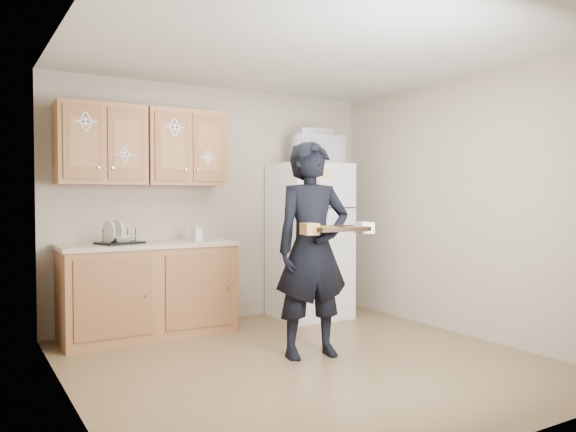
{
  "coord_description": "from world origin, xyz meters",
  "views": [
    {
      "loc": [
        -2.43,
        -3.78,
        1.34
      ],
      "look_at": [
        0.09,
        0.45,
        1.17
      ],
      "focal_mm": 35.0,
      "sensor_mm": 36.0,
      "label": 1
    }
  ],
  "objects_px": {
    "person": "(312,249)",
    "refrigerator": "(310,241)",
    "microwave": "(316,150)",
    "baking_tray": "(338,230)",
    "dish_rack": "(120,236)"
  },
  "relations": [
    {
      "from": "person",
      "to": "refrigerator",
      "type": "bearing_deg",
      "value": 66.19
    },
    {
      "from": "person",
      "to": "microwave",
      "type": "relative_size",
      "value": 3.27
    },
    {
      "from": "person",
      "to": "baking_tray",
      "type": "bearing_deg",
      "value": -73.48
    },
    {
      "from": "dish_rack",
      "to": "microwave",
      "type": "bearing_deg",
      "value": -2.38
    },
    {
      "from": "refrigerator",
      "to": "baking_tray",
      "type": "relative_size",
      "value": 3.99
    },
    {
      "from": "refrigerator",
      "to": "person",
      "type": "xyz_separation_m",
      "value": [
        -0.82,
        -1.31,
        0.05
      ]
    },
    {
      "from": "refrigerator",
      "to": "dish_rack",
      "type": "bearing_deg",
      "value": 178.94
    },
    {
      "from": "baking_tray",
      "to": "microwave",
      "type": "bearing_deg",
      "value": 70.28
    },
    {
      "from": "refrigerator",
      "to": "baking_tray",
      "type": "bearing_deg",
      "value": -115.84
    },
    {
      "from": "refrigerator",
      "to": "baking_tray",
      "type": "xyz_separation_m",
      "value": [
        -0.78,
        -1.61,
        0.23
      ]
    },
    {
      "from": "refrigerator",
      "to": "person",
      "type": "height_order",
      "value": "person"
    },
    {
      "from": "refrigerator",
      "to": "dish_rack",
      "type": "relative_size",
      "value": 4.49
    },
    {
      "from": "baking_tray",
      "to": "dish_rack",
      "type": "distance_m",
      "value": 2.1
    },
    {
      "from": "microwave",
      "to": "baking_tray",
      "type": "bearing_deg",
      "value": -112.23
    },
    {
      "from": "refrigerator",
      "to": "baking_tray",
      "type": "distance_m",
      "value": 1.8
    }
  ]
}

